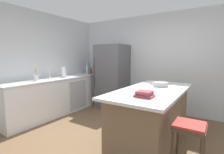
# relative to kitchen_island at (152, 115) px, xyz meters

# --- Properties ---
(ground_plane) EXTENTS (7.20, 7.20, 0.00)m
(ground_plane) POSITION_rel_kitchen_island_xyz_m (-0.50, -0.49, -0.47)
(ground_plane) COLOR brown
(wall_rear) EXTENTS (6.00, 0.10, 2.60)m
(wall_rear) POSITION_rel_kitchen_island_xyz_m (-0.50, 1.76, 0.83)
(wall_rear) COLOR silver
(wall_rear) RESTS_ON ground_plane
(wall_left) EXTENTS (0.10, 6.00, 2.60)m
(wall_left) POSITION_rel_kitchen_island_xyz_m (-2.95, -0.49, 0.83)
(wall_left) COLOR silver
(wall_left) RESTS_ON ground_plane
(counter_run_left) EXTENTS (0.67, 2.97, 0.93)m
(counter_run_left) POSITION_rel_kitchen_island_xyz_m (-2.58, 0.14, -0.00)
(counter_run_left) COLOR white
(counter_run_left) RESTS_ON ground_plane
(kitchen_island) EXTENTS (0.96, 2.05, 0.92)m
(kitchen_island) POSITION_rel_kitchen_island_xyz_m (0.00, 0.00, 0.00)
(kitchen_island) COLOR #7A6047
(kitchen_island) RESTS_ON ground_plane
(refrigerator) EXTENTS (0.83, 0.76, 1.81)m
(refrigerator) POSITION_rel_kitchen_island_xyz_m (-1.70, 1.34, 0.44)
(refrigerator) COLOR #56565B
(refrigerator) RESTS_ON ground_plane
(bar_stool) EXTENTS (0.36, 0.36, 0.70)m
(bar_stool) POSITION_rel_kitchen_island_xyz_m (0.68, -0.64, 0.10)
(bar_stool) COLOR #473828
(bar_stool) RESTS_ON ground_plane
(sink_faucet) EXTENTS (0.15, 0.05, 0.30)m
(sink_faucet) POSITION_rel_kitchen_island_xyz_m (-2.63, -0.08, 0.62)
(sink_faucet) COLOR silver
(sink_faucet) RESTS_ON counter_run_left
(flower_vase) EXTENTS (0.09, 0.09, 0.33)m
(flower_vase) POSITION_rel_kitchen_island_xyz_m (-2.56, -0.51, 0.55)
(flower_vase) COLOR silver
(flower_vase) RESTS_ON counter_run_left
(paper_towel_roll) EXTENTS (0.14, 0.14, 0.31)m
(paper_towel_roll) POSITION_rel_kitchen_island_xyz_m (-2.56, 0.29, 0.59)
(paper_towel_roll) COLOR gray
(paper_towel_roll) RESTS_ON counter_run_left
(wine_bottle) EXTENTS (0.07, 0.07, 0.43)m
(wine_bottle) POSITION_rel_kitchen_island_xyz_m (-2.51, 1.50, 0.62)
(wine_bottle) COLOR #19381E
(wine_bottle) RESTS_ON counter_run_left
(hot_sauce_bottle) EXTENTS (0.04, 0.04, 0.22)m
(hot_sauce_bottle) POSITION_rel_kitchen_island_xyz_m (-2.56, 1.42, 0.54)
(hot_sauce_bottle) COLOR red
(hot_sauce_bottle) RESTS_ON counter_run_left
(gin_bottle) EXTENTS (0.07, 0.07, 0.32)m
(gin_bottle) POSITION_rel_kitchen_island_xyz_m (-2.57, 1.32, 0.59)
(gin_bottle) COLOR #8CB79E
(gin_bottle) RESTS_ON counter_run_left
(soda_bottle) EXTENTS (0.07, 0.07, 0.38)m
(soda_bottle) POSITION_rel_kitchen_island_xyz_m (-2.57, 1.23, 0.61)
(soda_bottle) COLOR silver
(soda_bottle) RESTS_ON counter_run_left
(cookbook_stack) EXTENTS (0.25, 0.19, 0.08)m
(cookbook_stack) POSITION_rel_kitchen_island_xyz_m (0.09, -0.59, 0.50)
(cookbook_stack) COLOR #A83338
(cookbook_stack) RESTS_ON kitchen_island
(mixing_bowl) EXTENTS (0.27, 0.27, 0.08)m
(mixing_bowl) POSITION_rel_kitchen_island_xyz_m (0.03, 0.34, 0.50)
(mixing_bowl) COLOR #B2B5BA
(mixing_bowl) RESTS_ON kitchen_island
(cutting_board) EXTENTS (0.33, 0.23, 0.02)m
(cutting_board) POSITION_rel_kitchen_island_xyz_m (-0.07, 0.59, 0.47)
(cutting_board) COLOR #9E7042
(cutting_board) RESTS_ON kitchen_island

